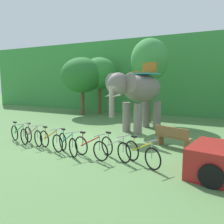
{
  "coord_description": "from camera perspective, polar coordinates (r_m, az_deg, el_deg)",
  "views": [
    {
      "loc": [
        5.88,
        -8.32,
        2.73
      ],
      "look_at": [
        1.15,
        1.0,
        1.3
      ],
      "focal_mm": 36.17,
      "sensor_mm": 36.0,
      "label": 1
    }
  ],
  "objects": [
    {
      "name": "ground_plane",
      "position": [
        10.54,
        -8.13,
        -7.29
      ],
      "size": [
        80.0,
        80.0,
        0.0
      ],
      "primitive_type": "plane",
      "color": "#567F47"
    },
    {
      "name": "foliage_hedge",
      "position": [
        21.81,
        11.4,
        8.72
      ],
      "size": [
        36.0,
        6.0,
        6.29
      ],
      "primitive_type": "cube",
      "color": "#3D8E42",
      "rests_on": "ground"
    },
    {
      "name": "tree_left",
      "position": [
        18.44,
        -7.56,
        9.2
      ],
      "size": [
        3.37,
        3.37,
        4.61
      ],
      "color": "brown",
      "rests_on": "ground"
    },
    {
      "name": "tree_far_left",
      "position": [
        18.75,
        -3.17,
        9.72
      ],
      "size": [
        2.79,
        2.79,
        4.65
      ],
      "color": "brown",
      "rests_on": "ground"
    },
    {
      "name": "tree_right",
      "position": [
        15.2,
        9.53,
        12.71
      ],
      "size": [
        2.45,
        2.45,
        5.47
      ],
      "color": "brown",
      "rests_on": "ground"
    },
    {
      "name": "elephant",
      "position": [
        12.34,
        6.83,
        5.29
      ],
      "size": [
        2.67,
        4.24,
        3.78
      ],
      "color": "slate",
      "rests_on": "ground"
    },
    {
      "name": "bike_green",
      "position": [
        10.94,
        -22.41,
        -5.17
      ],
      "size": [
        1.65,
        0.67,
        0.92
      ],
      "color": "black",
      "rests_on": "ground"
    },
    {
      "name": "bike_pink",
      "position": [
        10.41,
        -19.36,
        -5.67
      ],
      "size": [
        1.63,
        0.72,
        0.92
      ],
      "color": "black",
      "rests_on": "ground"
    },
    {
      "name": "bike_orange",
      "position": [
        9.42,
        -15.26,
        -6.9
      ],
      "size": [
        1.65,
        0.66,
        0.92
      ],
      "color": "black",
      "rests_on": "ground"
    },
    {
      "name": "bike_teal",
      "position": [
        8.78,
        -11.15,
        -7.84
      ],
      "size": [
        1.52,
        0.9,
        0.92
      ],
      "color": "black",
      "rests_on": "ground"
    },
    {
      "name": "bike_red",
      "position": [
        8.18,
        -5.5,
        -8.9
      ],
      "size": [
        1.67,
        0.6,
        0.92
      ],
      "color": "black",
      "rests_on": "ground"
    },
    {
      "name": "bike_white",
      "position": [
        8.05,
        0.76,
        -9.12
      ],
      "size": [
        1.55,
        0.85,
        0.92
      ],
      "color": "black",
      "rests_on": "ground"
    },
    {
      "name": "bike_yellow",
      "position": [
        7.55,
        7.51,
        -10.36
      ],
      "size": [
        1.53,
        0.88,
        0.92
      ],
      "color": "black",
      "rests_on": "ground"
    },
    {
      "name": "wooden_bench",
      "position": [
        9.64,
        15.06,
        -5.99
      ],
      "size": [
        1.55,
        0.87,
        0.89
      ],
      "color": "brown",
      "rests_on": "ground"
    }
  ]
}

